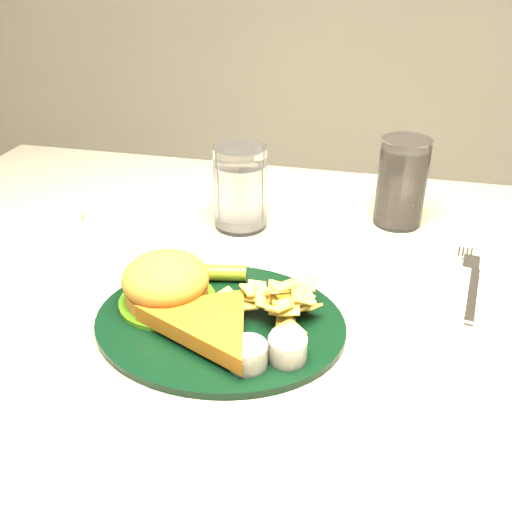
{
  "coord_description": "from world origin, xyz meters",
  "views": [
    {
      "loc": [
        0.13,
        -0.59,
        1.14
      ],
      "look_at": [
        -0.0,
        -0.02,
        0.8
      ],
      "focal_mm": 40.0,
      "sensor_mm": 36.0,
      "label": 1
    }
  ],
  "objects_px": {
    "table": "(262,482)",
    "cola_glass": "(402,182)",
    "fork_napkin": "(472,290)",
    "dinner_plate": "(219,302)",
    "water_glass": "(240,188)"
  },
  "relations": [
    {
      "from": "dinner_plate",
      "to": "fork_napkin",
      "type": "distance_m",
      "value": 0.31
    },
    {
      "from": "dinner_plate",
      "to": "cola_glass",
      "type": "relative_size",
      "value": 2.15
    },
    {
      "from": "fork_napkin",
      "to": "dinner_plate",
      "type": "bearing_deg",
      "value": -146.23
    },
    {
      "from": "table",
      "to": "cola_glass",
      "type": "height_order",
      "value": "cola_glass"
    },
    {
      "from": "water_glass",
      "to": "cola_glass",
      "type": "relative_size",
      "value": 0.94
    },
    {
      "from": "table",
      "to": "dinner_plate",
      "type": "bearing_deg",
      "value": -106.1
    },
    {
      "from": "cola_glass",
      "to": "fork_napkin",
      "type": "xyz_separation_m",
      "value": [
        0.09,
        -0.18,
        -0.06
      ]
    },
    {
      "from": "fork_napkin",
      "to": "table",
      "type": "bearing_deg",
      "value": -163.89
    },
    {
      "from": "table",
      "to": "cola_glass",
      "type": "distance_m",
      "value": 0.51
    },
    {
      "from": "table",
      "to": "water_glass",
      "type": "height_order",
      "value": "water_glass"
    },
    {
      "from": "table",
      "to": "water_glass",
      "type": "xyz_separation_m",
      "value": [
        -0.07,
        0.15,
        0.44
      ]
    },
    {
      "from": "dinner_plate",
      "to": "water_glass",
      "type": "relative_size",
      "value": 2.29
    },
    {
      "from": "cola_glass",
      "to": "dinner_plate",
      "type": "bearing_deg",
      "value": -121.25
    },
    {
      "from": "table",
      "to": "fork_napkin",
      "type": "relative_size",
      "value": 7.69
    },
    {
      "from": "cola_glass",
      "to": "table",
      "type": "bearing_deg",
      "value": -127.06
    }
  ]
}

